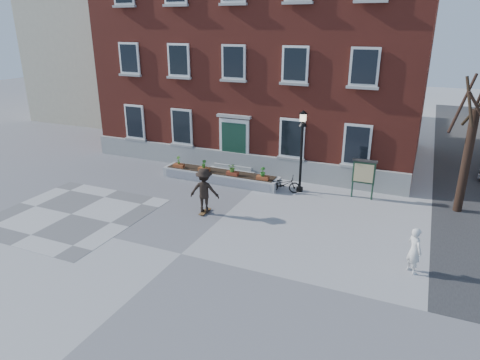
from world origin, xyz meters
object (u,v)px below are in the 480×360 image
at_px(bystander, 414,250).
at_px(lamp_post, 302,140).
at_px(notice_board, 364,172).
at_px(bicycle, 284,184).
at_px(skateboarder, 204,190).

relative_size(bystander, lamp_post, 0.40).
xyz_separation_m(lamp_post, notice_board, (2.88, 0.27, -1.28)).
height_order(bicycle, bystander, bystander).
distance_m(bicycle, lamp_post, 2.27).
xyz_separation_m(bystander, lamp_post, (-5.35, 5.49, 1.76)).
height_order(lamp_post, notice_board, lamp_post).
bearing_deg(notice_board, lamp_post, -174.64).
relative_size(bystander, notice_board, 0.84).
bearing_deg(skateboarder, notice_board, 36.59).
height_order(bicycle, skateboarder, skateboarder).
bearing_deg(notice_board, bicycle, -168.40).
height_order(bicycle, notice_board, notice_board).
distance_m(bicycle, bystander, 7.85).
bearing_deg(bicycle, bystander, -143.49).
height_order(bicycle, lamp_post, lamp_post).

